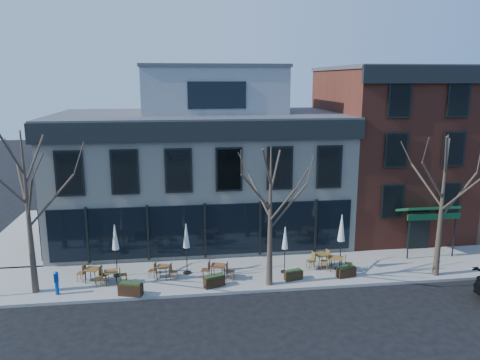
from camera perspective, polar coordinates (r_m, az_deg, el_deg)
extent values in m
plane|color=black|center=(27.60, -4.24, -9.83)|extent=(120.00, 120.00, 0.00)
cube|color=gray|center=(25.97, 3.37, -11.09)|extent=(33.50, 4.70, 0.15)
cube|color=gray|center=(34.61, -23.93, -6.14)|extent=(4.50, 12.00, 0.15)
cube|color=beige|center=(31.24, -4.91, 0.45)|extent=(18.00, 10.00, 8.00)
cube|color=#47474C|center=(30.68, -5.05, 7.87)|extent=(18.30, 10.30, 0.30)
cube|color=black|center=(25.63, -4.48, 5.92)|extent=(18.30, 0.25, 1.10)
cube|color=black|center=(31.64, -21.87, 6.28)|extent=(0.25, 10.30, 1.10)
cube|color=black|center=(26.89, -4.29, -6.12)|extent=(17.20, 0.12, 3.00)
cube|color=black|center=(31.68, -21.39, -4.11)|extent=(0.12, 7.50, 3.00)
cube|color=gray|center=(31.66, -3.35, 10.84)|extent=(9.00, 6.50, 3.00)
cube|color=brown|center=(34.13, 17.44, 3.49)|extent=(8.00, 10.00, 11.00)
cube|color=#47474C|center=(33.79, 18.05, 12.82)|extent=(8.20, 10.20, 0.25)
cube|color=black|center=(29.24, 22.37, 11.82)|extent=(8.20, 0.25, 1.00)
cube|color=#0D3B1F|center=(29.55, 21.87, -3.28)|extent=(3.20, 1.66, 0.67)
cube|color=black|center=(30.67, 20.90, -5.87)|extent=(1.40, 0.10, 2.50)
cone|color=#382B21|center=(24.27, -24.41, -3.78)|extent=(0.34, 0.34, 7.92)
cylinder|color=#382B21|center=(24.01, -21.97, -2.32)|extent=(2.23, 0.50, 2.48)
cylinder|color=#382B21|center=(25.06, -24.99, -0.92)|extent=(1.03, 2.05, 2.14)
cylinder|color=#382B21|center=(23.90, -26.87, -0.43)|extent=(1.80, 0.75, 2.21)
cylinder|color=#382B21|center=(23.02, -24.22, -2.16)|extent=(1.03, 2.04, 2.28)
cone|color=#382B21|center=(23.08, 3.70, -4.60)|extent=(0.34, 0.34, 7.04)
cylinder|color=#382B21|center=(23.30, 5.93, -3.19)|extent=(2.00, 0.46, 2.21)
cylinder|color=#382B21|center=(23.58, 2.36, -1.92)|extent=(0.93, 1.84, 1.91)
cylinder|color=#382B21|center=(22.33, 2.00, -1.51)|extent=(1.61, 0.68, 1.97)
cylinder|color=#382B21|center=(22.13, 5.17, -3.11)|extent=(0.93, 1.83, 2.03)
cone|color=#382B21|center=(26.27, 23.36, -3.02)|extent=(0.34, 0.34, 7.48)
cylinder|color=#382B21|center=(26.82, 25.11, -1.70)|extent=(2.12, 0.48, 2.35)
cylinder|color=#382B21|center=(26.61, 21.75, -0.55)|extent=(0.98, 1.94, 2.03)
cylinder|color=#382B21|center=(25.31, 22.42, -0.10)|extent=(1.71, 0.71, 2.09)
cylinder|color=#382B21|center=(25.54, 25.38, -1.56)|extent=(0.98, 1.94, 2.16)
cylinder|color=#0B3A92|center=(24.74, -21.40, -12.18)|extent=(0.18, 0.18, 0.64)
cube|color=#0B3A92|center=(24.53, -21.51, -11.00)|extent=(0.22, 0.19, 0.46)
cone|color=#0B3A92|center=(24.43, -21.56, -10.40)|extent=(0.24, 0.24, 0.11)
cube|color=brown|center=(25.42, -17.57, -10.30)|extent=(0.84, 0.84, 0.04)
cylinder|color=black|center=(25.46, -18.35, -11.19)|extent=(0.04, 0.04, 0.69)
cylinder|color=black|center=(25.22, -17.25, -11.34)|extent=(0.04, 0.04, 0.69)
cylinder|color=black|center=(25.89, -17.78, -10.75)|extent=(0.04, 0.04, 0.69)
cylinder|color=black|center=(25.65, -16.70, -10.89)|extent=(0.04, 0.04, 0.69)
cube|color=brown|center=(24.93, -15.47, -10.70)|extent=(0.76, 0.76, 0.04)
cylinder|color=black|center=(24.81, -15.98, -11.70)|extent=(0.04, 0.04, 0.66)
cylinder|color=black|center=(24.84, -14.78, -11.60)|extent=(0.04, 0.04, 0.66)
cylinder|color=black|center=(25.28, -16.07, -11.24)|extent=(0.04, 0.04, 0.66)
cylinder|color=black|center=(25.31, -14.89, -11.14)|extent=(0.04, 0.04, 0.66)
cube|color=brown|center=(25.01, -9.39, -10.37)|extent=(0.78, 0.78, 0.04)
cylinder|color=black|center=(25.00, -10.11, -11.23)|extent=(0.04, 0.04, 0.65)
cylinder|color=black|center=(24.85, -9.00, -11.34)|extent=(0.04, 0.04, 0.65)
cylinder|color=black|center=(25.44, -9.73, -10.79)|extent=(0.04, 0.04, 0.65)
cylinder|color=black|center=(25.28, -8.63, -10.90)|extent=(0.04, 0.04, 0.65)
cube|color=brown|center=(24.59, -2.71, -10.40)|extent=(0.89, 0.89, 0.04)
cylinder|color=black|center=(24.55, -3.51, -11.40)|extent=(0.04, 0.04, 0.73)
cylinder|color=black|center=(24.43, -2.20, -11.51)|extent=(0.04, 0.04, 0.73)
cylinder|color=black|center=(25.05, -3.20, -10.90)|extent=(0.04, 0.04, 0.73)
cylinder|color=black|center=(24.94, -1.91, -11.00)|extent=(0.04, 0.04, 0.73)
cube|color=brown|center=(26.15, 11.70, -9.28)|extent=(0.90, 0.90, 0.04)
cylinder|color=black|center=(26.04, 11.02, -10.21)|extent=(0.04, 0.04, 0.71)
cylinder|color=black|center=(26.02, 12.25, -10.28)|extent=(0.04, 0.04, 0.71)
cylinder|color=black|center=(26.55, 11.09, -9.76)|extent=(0.04, 0.04, 0.71)
cylinder|color=black|center=(26.54, 12.30, -9.83)|extent=(0.04, 0.04, 0.71)
cube|color=brown|center=(26.48, 9.83, -8.93)|extent=(0.85, 0.85, 0.04)
cylinder|color=black|center=(26.26, 9.62, -9.96)|extent=(0.04, 0.04, 0.71)
cylinder|color=black|center=(26.55, 10.64, -9.75)|extent=(0.04, 0.04, 0.71)
cylinder|color=black|center=(26.69, 8.98, -9.57)|extent=(0.04, 0.04, 0.71)
cylinder|color=black|center=(26.97, 9.98, -9.37)|extent=(0.04, 0.04, 0.71)
cylinder|color=black|center=(26.04, -14.72, -11.17)|extent=(0.45, 0.45, 0.06)
cylinder|color=black|center=(25.64, -14.85, -8.91)|extent=(0.05, 0.05, 2.26)
cone|color=silver|center=(25.29, -14.98, -6.74)|extent=(0.37, 0.37, 1.33)
cylinder|color=black|center=(25.70, -6.46, -11.15)|extent=(0.44, 0.44, 0.06)
cylinder|color=black|center=(25.30, -6.51, -8.91)|extent=(0.05, 0.05, 2.22)
cone|color=beige|center=(24.95, -6.57, -6.75)|extent=(0.36, 0.36, 1.31)
cylinder|color=black|center=(25.76, 5.43, -11.08)|extent=(0.41, 0.41, 0.06)
cylinder|color=black|center=(25.39, 5.47, -9.01)|extent=(0.05, 0.05, 2.05)
cone|color=silver|center=(25.07, 5.52, -7.03)|extent=(0.33, 0.33, 1.21)
cylinder|color=black|center=(26.61, 12.05, -10.51)|extent=(0.50, 0.50, 0.07)
cylinder|color=black|center=(26.17, 12.17, -8.07)|extent=(0.06, 0.06, 2.48)
cone|color=silver|center=(25.81, 12.28, -5.72)|extent=(0.41, 0.41, 1.47)
cube|color=#331E11|center=(23.66, -13.18, -12.87)|extent=(1.23, 0.77, 0.57)
cube|color=#1E3314|center=(23.54, -13.22, -12.19)|extent=(1.09, 0.65, 0.09)
cube|color=black|center=(23.98, -3.16, -12.26)|extent=(1.12, 0.74, 0.52)
cube|color=#1E3314|center=(23.87, -3.17, -11.65)|extent=(0.99, 0.62, 0.08)
cube|color=black|center=(24.87, 6.54, -11.46)|extent=(1.01, 0.62, 0.47)
cube|color=#1E3314|center=(24.77, 6.55, -10.92)|extent=(0.90, 0.52, 0.08)
cube|color=black|center=(25.67, 12.81, -10.88)|extent=(1.08, 0.64, 0.51)
cube|color=#1E3314|center=(25.57, 12.84, -10.31)|extent=(0.96, 0.53, 0.08)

